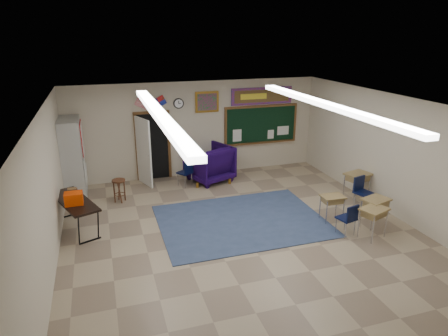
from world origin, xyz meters
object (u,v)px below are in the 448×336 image
object	(u,v)px
student_desk_front_right	(357,185)
folding_table	(76,213)
student_desk_front_left	(332,207)
wooden_stool	(119,190)
wingback_armchair	(209,163)

from	to	relation	value
student_desk_front_right	folding_table	bearing A→B (deg)	159.95
student_desk_front_left	wooden_stool	size ratio (longest dim) A/B	1.04
wingback_armchair	student_desk_front_left	bearing A→B (deg)	98.43
wingback_armchair	student_desk_front_left	world-z (taller)	wingback_armchair
wingback_armchair	wooden_stool	world-z (taller)	wingback_armchair
folding_table	wooden_stool	xyz separation A→B (m)	(1.07, 1.35, -0.08)
student_desk_front_right	folding_table	xyz separation A→B (m)	(-7.28, 0.55, -0.04)
student_desk_front_left	student_desk_front_right	distance (m)	1.58
wingback_armchair	student_desk_front_right	size ratio (longest dim) A/B	1.55
student_desk_front_right	folding_table	distance (m)	7.31
wingback_armchair	folding_table	world-z (taller)	wingback_armchair
student_desk_front_right	wooden_stool	xyz separation A→B (m)	(-6.21, 1.90, -0.12)
student_desk_front_left	student_desk_front_right	bearing A→B (deg)	35.14
student_desk_front_right	student_desk_front_left	bearing A→B (deg)	-162.18
student_desk_front_right	folding_table	world-z (taller)	folding_table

